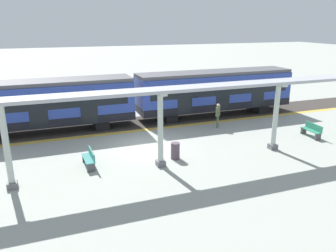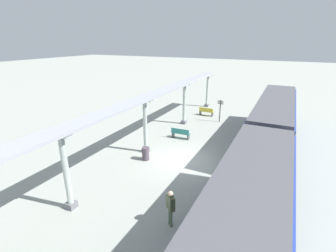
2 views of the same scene
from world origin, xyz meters
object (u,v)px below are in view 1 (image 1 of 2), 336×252
(canopy_pillar_third, at_px, (160,130))
(bench_near_end, at_px, (312,130))
(train_near_carriage, at_px, (38,106))
(trash_bin, at_px, (175,151))
(train_far_carriage, at_px, (215,92))
(canopy_pillar_second, at_px, (6,147))
(canopy_pillar_fourth, at_px, (276,117))
(passenger_waiting_near_edge, at_px, (218,113))
(bench_mid_platform, at_px, (90,158))

(canopy_pillar_third, relative_size, bench_near_end, 2.54)
(train_near_carriage, bearing_deg, trash_bin, 43.07)
(train_far_carriage, bearing_deg, canopy_pillar_third, -42.54)
(canopy_pillar_second, bearing_deg, canopy_pillar_fourth, 90.00)
(canopy_pillar_third, bearing_deg, passenger_waiting_near_edge, 129.17)
(canopy_pillar_second, height_order, trash_bin, canopy_pillar_second)
(train_far_carriage, bearing_deg, bench_mid_platform, -57.90)
(canopy_pillar_third, xyz_separation_m, bench_mid_platform, (-1.20, -3.41, -1.51))
(canopy_pillar_third, height_order, bench_mid_platform, canopy_pillar_third)
(bench_mid_platform, distance_m, trash_bin, 4.50)
(bench_mid_platform, relative_size, trash_bin, 1.68)
(train_near_carriage, relative_size, bench_mid_platform, 8.15)
(passenger_waiting_near_edge, bearing_deg, train_far_carriage, 156.17)
(passenger_waiting_near_edge, bearing_deg, bench_mid_platform, -68.93)
(bench_near_end, bearing_deg, canopy_pillar_third, -84.89)
(canopy_pillar_fourth, bearing_deg, passenger_waiting_near_edge, -167.61)
(canopy_pillar_third, xyz_separation_m, bench_near_end, (-0.95, 10.61, -1.51))
(canopy_pillar_second, distance_m, canopy_pillar_third, 6.96)
(bench_near_end, distance_m, passenger_waiting_near_edge, 6.13)
(train_far_carriage, height_order, bench_mid_platform, train_far_carriage)
(train_near_carriage, bearing_deg, passenger_waiting_near_edge, 75.01)
(canopy_pillar_second, bearing_deg, bench_near_end, 93.09)
(bench_near_end, height_order, trash_bin, trash_bin)
(bench_near_end, height_order, passenger_waiting_near_edge, passenger_waiting_near_edge)
(canopy_pillar_third, relative_size, bench_mid_platform, 2.54)
(train_near_carriage, xyz_separation_m, train_far_carriage, (0.00, 12.95, 0.00))
(passenger_waiting_near_edge, bearing_deg, canopy_pillar_fourth, 12.39)
(train_near_carriage, xyz_separation_m, canopy_pillar_second, (7.87, -1.23, 0.13))
(canopy_pillar_second, relative_size, canopy_pillar_third, 1.00)
(train_near_carriage, bearing_deg, canopy_pillar_second, -8.90)
(trash_bin, bearing_deg, bench_mid_platform, -97.44)
(bench_near_end, relative_size, trash_bin, 1.69)
(canopy_pillar_second, bearing_deg, train_near_carriage, 171.10)
(train_near_carriage, relative_size, trash_bin, 13.73)
(train_far_carriage, distance_m, bench_mid_platform, 12.63)
(bench_near_end, bearing_deg, canopy_pillar_fourth, -75.67)
(canopy_pillar_fourth, xyz_separation_m, bench_mid_platform, (-1.20, -10.31, -1.51))
(bench_near_end, bearing_deg, train_far_carriage, -153.91)
(bench_near_end, bearing_deg, canopy_pillar_second, -86.91)
(canopy_pillar_third, height_order, bench_near_end, canopy_pillar_third)
(train_far_carriage, height_order, canopy_pillar_third, canopy_pillar_third)
(canopy_pillar_second, height_order, bench_near_end, canopy_pillar_second)
(canopy_pillar_second, distance_m, bench_near_end, 17.66)
(train_far_carriage, xyz_separation_m, bench_near_end, (6.92, 3.39, -1.39))
(train_far_carriage, distance_m, bench_near_end, 7.83)
(canopy_pillar_third, distance_m, trash_bin, 1.93)
(train_near_carriage, bearing_deg, bench_mid_platform, 19.19)
(bench_mid_platform, bearing_deg, trash_bin, 82.56)
(trash_bin, height_order, passenger_waiting_near_edge, passenger_waiting_near_edge)
(canopy_pillar_second, xyz_separation_m, passenger_waiting_near_edge, (-4.77, 12.81, -0.88))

